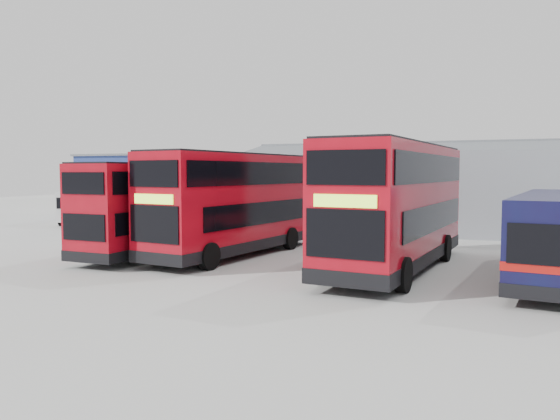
# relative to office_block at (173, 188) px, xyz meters

# --- Properties ---
(ground_plane) EXTENTS (120.00, 120.00, 0.00)m
(ground_plane) POSITION_rel_office_block_xyz_m (14.00, -17.99, -2.58)
(ground_plane) COLOR #ACADA7
(ground_plane) RESTS_ON ground
(office_block) EXTENTS (12.30, 8.32, 5.12)m
(office_block) POSITION_rel_office_block_xyz_m (0.00, 0.00, 0.00)
(office_block) COLOR navy
(office_block) RESTS_ON ground
(maintenance_shed) EXTENTS (30.50, 12.00, 5.89)m
(maintenance_shed) POSITION_rel_office_block_xyz_m (22.00, 2.01, 0.02)
(maintenance_shed) COLOR gray
(maintenance_shed) RESTS_ON ground
(double_decker_left) EXTENTS (2.88, 10.03, 4.20)m
(double_decker_left) POSITION_rel_office_block_xyz_m (8.65, -14.65, -0.49)
(double_decker_left) COLOR #AB0917
(double_decker_left) RESTS_ON ground
(double_decker_centre) EXTENTS (4.27, 11.26, 4.66)m
(double_decker_centre) POSITION_rel_office_block_xyz_m (12.15, -13.75, -0.26)
(double_decker_centre) COLOR #AB0917
(double_decker_centre) RESTS_ON ground
(double_decker_right) EXTENTS (4.02, 11.80, 4.90)m
(double_decker_right) POSITION_rel_office_block_xyz_m (19.58, -14.87, -0.14)
(double_decker_right) COLOR #AB0917
(double_decker_right) RESTS_ON ground
(single_decker_blue) EXTENTS (4.05, 11.43, 3.04)m
(single_decker_blue) POSITION_rel_office_block_xyz_m (25.27, -14.76, -1.07)
(single_decker_blue) COLOR #0C1034
(single_decker_blue) RESTS_ON ground
(panel_van) EXTENTS (3.85, 5.82, 2.38)m
(panel_van) POSITION_rel_office_block_xyz_m (-4.86, -4.11, -1.25)
(panel_van) COLOR silver
(panel_van) RESTS_ON ground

